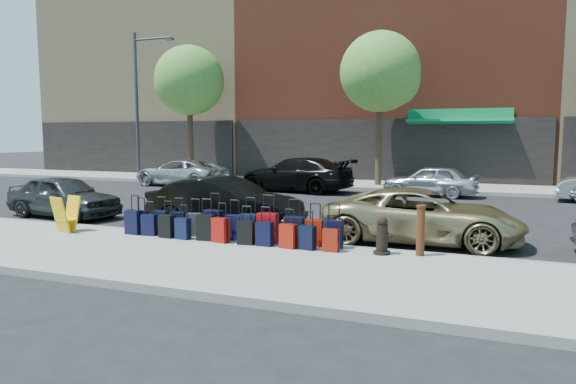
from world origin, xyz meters
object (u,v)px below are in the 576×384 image
at_px(tree_center, 383,74).
at_px(car_near_1, 225,204).
at_px(car_far_0, 181,173).
at_px(car_far_2, 430,181).
at_px(display_rack, 66,214).
at_px(bollard, 421,230).
at_px(suitcase_front_5, 234,227).
at_px(streetlight, 139,97).
at_px(car_far_1, 295,174).
at_px(car_near_0, 64,196).
at_px(car_near_2, 423,216).
at_px(fire_hydrant, 382,237).
at_px(tree_left, 192,82).

bearing_deg(tree_center, car_near_1, -97.99).
xyz_separation_m(car_near_1, car_far_0, (-7.86, 9.88, -0.04)).
bearing_deg(car_far_2, display_rack, -25.62).
height_order(bollard, display_rack, bollard).
distance_m(suitcase_front_5, car_near_1, 2.16).
bearing_deg(display_rack, tree_center, 84.97).
bearing_deg(streetlight, car_far_1, -12.73).
bearing_deg(suitcase_front_5, car_far_0, 128.26).
xyz_separation_m(bollard, car_near_1, (-5.37, 1.83, 0.03)).
bearing_deg(display_rack, bollard, 17.21).
distance_m(display_rack, car_far_1, 12.07).
relative_size(car_far_0, car_far_2, 1.24).
height_order(streetlight, car_near_0, streetlight).
bearing_deg(car_far_1, display_rack, -0.05).
relative_size(bollard, car_near_2, 0.22).
distance_m(display_rack, car_far_0, 13.21).
bearing_deg(car_far_2, streetlight, -91.37).
relative_size(tree_center, suitcase_front_5, 7.89).
relative_size(tree_center, fire_hydrant, 9.47).
xyz_separation_m(fire_hydrant, display_rack, (-7.75, -0.48, 0.08)).
xyz_separation_m(tree_left, car_near_0, (3.08, -12.47, -4.76)).
bearing_deg(car_far_0, fire_hydrant, 52.01).
height_order(tree_center, bollard, tree_center).
bearing_deg(tree_left, suitcase_front_5, -55.21).
distance_m(streetlight, car_near_0, 13.82).
bearing_deg(streetlight, tree_left, 13.39).
xyz_separation_m(suitcase_front_5, car_near_0, (-6.85, 1.83, 0.22)).
bearing_deg(bollard, car_far_0, 138.48).
relative_size(suitcase_front_5, car_far_0, 0.19).
xyz_separation_m(suitcase_front_5, display_rack, (-4.31, -0.66, 0.15)).
bearing_deg(suitcase_front_5, bollard, -0.04).
bearing_deg(car_near_2, car_far_1, 34.85).
relative_size(fire_hydrant, car_near_1, 0.18).
height_order(car_near_0, car_far_0, car_far_0).
bearing_deg(display_rack, car_far_1, 95.53).
bearing_deg(tree_left, car_near_1, -55.05).
bearing_deg(streetlight, bollard, -38.65).
distance_m(suitcase_front_5, car_near_2, 4.45).
relative_size(fire_hydrant, car_near_2, 0.17).
xyz_separation_m(car_far_0, car_far_2, (12.18, -0.00, -0.01)).
bearing_deg(fire_hydrant, car_near_1, 159.29).
relative_size(streetlight, suitcase_front_5, 8.68).
distance_m(tree_center, bollard, 15.53).
xyz_separation_m(car_near_0, car_far_1, (4.12, 9.48, 0.12)).
distance_m(tree_left, tree_center, 10.50).
height_order(tree_left, suitcase_front_5, tree_left).
xyz_separation_m(suitcase_front_5, fire_hydrant, (3.44, -0.18, 0.06)).
xyz_separation_m(suitcase_front_5, bollard, (4.18, -0.04, 0.23)).
distance_m(suitcase_front_5, car_near_0, 7.10).
height_order(car_near_0, car_near_1, car_near_1).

